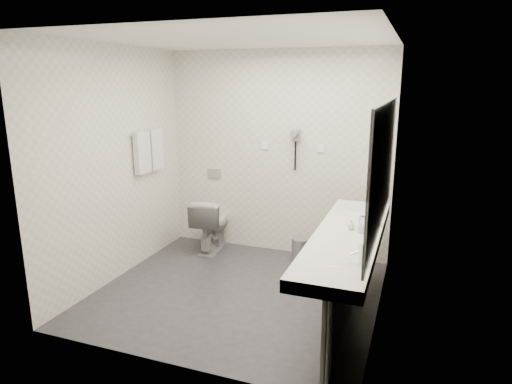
% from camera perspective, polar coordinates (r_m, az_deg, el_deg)
% --- Properties ---
extents(floor, '(2.80, 2.80, 0.00)m').
position_cam_1_polar(floor, '(4.77, -2.37, -12.61)').
color(floor, '#2D2C32').
rests_on(floor, ground).
extents(ceiling, '(2.80, 2.80, 0.00)m').
position_cam_1_polar(ceiling, '(4.28, -2.73, 18.90)').
color(ceiling, white).
rests_on(ceiling, wall_back).
extents(wall_back, '(2.80, 0.00, 2.80)m').
position_cam_1_polar(wall_back, '(5.56, 2.64, 4.82)').
color(wall_back, silver).
rests_on(wall_back, floor).
extents(wall_front, '(2.80, 0.00, 2.80)m').
position_cam_1_polar(wall_front, '(3.23, -11.45, -2.16)').
color(wall_front, silver).
rests_on(wall_front, floor).
extents(wall_left, '(0.00, 2.60, 2.60)m').
position_cam_1_polar(wall_left, '(5.05, -17.38, 3.28)').
color(wall_left, silver).
rests_on(wall_left, floor).
extents(wall_right, '(0.00, 2.60, 2.60)m').
position_cam_1_polar(wall_right, '(4.04, 16.14, 0.80)').
color(wall_right, silver).
rests_on(wall_right, floor).
extents(vanity_counter, '(0.55, 2.20, 0.10)m').
position_cam_1_polar(vanity_counter, '(4.00, 11.53, -5.79)').
color(vanity_counter, white).
rests_on(vanity_counter, floor).
extents(vanity_panel, '(0.03, 2.15, 0.75)m').
position_cam_1_polar(vanity_panel, '(4.15, 11.59, -11.35)').
color(vanity_panel, gray).
rests_on(vanity_panel, floor).
extents(vanity_post_near, '(0.06, 0.06, 0.75)m').
position_cam_1_polar(vanity_post_near, '(3.25, 9.14, -18.96)').
color(vanity_post_near, silver).
rests_on(vanity_post_near, floor).
extents(vanity_post_far, '(0.06, 0.06, 0.75)m').
position_cam_1_polar(vanity_post_far, '(5.11, 13.74, -6.57)').
color(vanity_post_far, silver).
rests_on(vanity_post_far, floor).
extents(mirror, '(0.02, 2.20, 1.05)m').
position_cam_1_polar(mirror, '(3.80, 15.88, 3.11)').
color(mirror, '#B2BCC6').
rests_on(mirror, wall_right).
extents(basin_near, '(0.40, 0.31, 0.05)m').
position_cam_1_polar(basin_near, '(3.38, 9.83, -8.77)').
color(basin_near, white).
rests_on(basin_near, vanity_counter).
extents(basin_far, '(0.40, 0.31, 0.05)m').
position_cam_1_polar(basin_far, '(4.60, 12.81, -2.76)').
color(basin_far, white).
rests_on(basin_far, vanity_counter).
extents(faucet_near, '(0.04, 0.04, 0.15)m').
position_cam_1_polar(faucet_near, '(3.33, 13.22, -7.69)').
color(faucet_near, silver).
rests_on(faucet_near, vanity_counter).
extents(faucet_far, '(0.04, 0.04, 0.15)m').
position_cam_1_polar(faucet_far, '(4.56, 15.30, -1.89)').
color(faucet_far, silver).
rests_on(faucet_far, vanity_counter).
extents(soap_bottle_a, '(0.06, 0.06, 0.10)m').
position_cam_1_polar(soap_bottle_a, '(3.98, 13.16, -4.44)').
color(soap_bottle_a, silver).
rests_on(soap_bottle_a, vanity_counter).
extents(soap_bottle_b, '(0.09, 0.09, 0.08)m').
position_cam_1_polar(soap_bottle_b, '(4.06, 12.01, -4.10)').
color(soap_bottle_b, silver).
rests_on(soap_bottle_b, vanity_counter).
extents(glass_left, '(0.06, 0.06, 0.11)m').
position_cam_1_polar(glass_left, '(4.13, 13.36, -3.73)').
color(glass_left, silver).
rests_on(glass_left, vanity_counter).
extents(glass_right, '(0.08, 0.08, 0.12)m').
position_cam_1_polar(glass_right, '(4.23, 15.22, -3.32)').
color(glass_right, silver).
rests_on(glass_right, vanity_counter).
extents(toilet, '(0.46, 0.72, 0.69)m').
position_cam_1_polar(toilet, '(5.80, -5.72, -4.06)').
color(toilet, white).
rests_on(toilet, floor).
extents(flush_plate, '(0.18, 0.02, 0.12)m').
position_cam_1_polar(flush_plate, '(5.90, -5.33, 2.36)').
color(flush_plate, '#B2B5BA').
rests_on(flush_plate, wall_back).
extents(pedal_bin, '(0.28, 0.28, 0.30)m').
position_cam_1_polar(pedal_bin, '(5.42, 5.68, -7.54)').
color(pedal_bin, '#B2B5BA').
rests_on(pedal_bin, floor).
extents(bin_lid, '(0.22, 0.22, 0.02)m').
position_cam_1_polar(bin_lid, '(5.36, 5.73, -5.95)').
color(bin_lid, '#B2B5BA').
rests_on(bin_lid, pedal_bin).
extents(towel_rail, '(0.02, 0.62, 0.02)m').
position_cam_1_polar(towel_rail, '(5.42, -13.66, 7.42)').
color(towel_rail, silver).
rests_on(towel_rail, wall_left).
extents(towel_near, '(0.07, 0.24, 0.48)m').
position_cam_1_polar(towel_near, '(5.33, -14.27, 4.89)').
color(towel_near, white).
rests_on(towel_near, towel_rail).
extents(towel_far, '(0.07, 0.24, 0.48)m').
position_cam_1_polar(towel_far, '(5.56, -12.65, 5.34)').
color(towel_far, white).
rests_on(towel_far, towel_rail).
extents(dryer_cradle, '(0.10, 0.04, 0.14)m').
position_cam_1_polar(dryer_cradle, '(5.42, 5.12, 7.22)').
color(dryer_cradle, gray).
rests_on(dryer_cradle, wall_back).
extents(dryer_barrel, '(0.08, 0.14, 0.08)m').
position_cam_1_polar(dryer_barrel, '(5.35, 4.93, 7.46)').
color(dryer_barrel, gray).
rests_on(dryer_barrel, dryer_cradle).
extents(dryer_cord, '(0.02, 0.02, 0.35)m').
position_cam_1_polar(dryer_cord, '(5.44, 5.02, 4.59)').
color(dryer_cord, black).
rests_on(dryer_cord, dryer_cradle).
extents(switch_plate_a, '(0.09, 0.02, 0.09)m').
position_cam_1_polar(switch_plate_a, '(5.58, 1.14, 5.90)').
color(switch_plate_a, white).
rests_on(switch_plate_a, wall_back).
extents(switch_plate_b, '(0.09, 0.02, 0.09)m').
position_cam_1_polar(switch_plate_b, '(5.39, 8.22, 5.49)').
color(switch_plate_b, white).
rests_on(switch_plate_b, wall_back).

